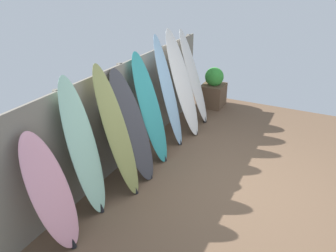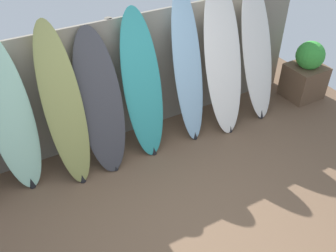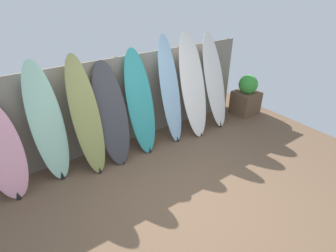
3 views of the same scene
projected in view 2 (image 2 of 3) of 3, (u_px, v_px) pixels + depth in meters
The scene contains 10 objects.
ground at pixel (190, 227), 4.32m from camera, with size 7.68×7.68×0.00m, color brown.
fence_back at pixel (115, 82), 5.16m from camera, with size 6.08×0.11×1.80m.
surfboard_seafoam_1 at pixel (10, 117), 4.34m from camera, with size 0.52×0.46×2.02m.
surfboard_olive_2 at pixel (64, 108), 4.47m from camera, with size 0.48×0.66×2.03m.
surfboard_charcoal_3 at pixel (100, 104), 4.73m from camera, with size 0.65×0.78×1.83m.
surfboard_teal_4 at pixel (143, 86), 4.92m from camera, with size 0.58×0.70×1.97m.
surfboard_skyblue_5 at pixel (188, 69), 5.13m from camera, with size 0.44×0.62×2.14m.
surfboard_white_6 at pixel (223, 60), 5.31m from camera, with size 0.65×0.84×2.16m.
surfboard_white_7 at pixel (257, 52), 5.60m from camera, with size 0.61×0.77×2.07m.
planter_box at pixel (306, 72), 6.26m from camera, with size 0.59×0.54×1.00m.
Camera 2 is at (-1.54, -2.24, 3.57)m, focal length 40.00 mm.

